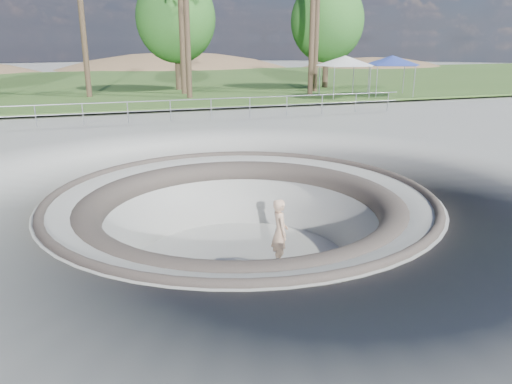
# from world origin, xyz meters

# --- Properties ---
(ground) EXTENTS (180.00, 180.00, 0.00)m
(ground) POSITION_xyz_m (0.00, 0.00, 0.00)
(ground) COLOR gray
(ground) RESTS_ON ground
(skate_bowl) EXTENTS (14.00, 14.00, 4.10)m
(skate_bowl) POSITION_xyz_m (0.00, 0.00, -1.83)
(skate_bowl) COLOR gray
(skate_bowl) RESTS_ON ground
(grass_strip) EXTENTS (180.00, 36.00, 0.12)m
(grass_strip) POSITION_xyz_m (0.00, 34.00, 0.22)
(grass_strip) COLOR #3C6026
(grass_strip) RESTS_ON ground
(distant_hills) EXTENTS (103.20, 45.00, 28.60)m
(distant_hills) POSITION_xyz_m (3.78, 57.17, -7.02)
(distant_hills) COLOR #7F6143
(distant_hills) RESTS_ON ground
(safety_railing) EXTENTS (25.00, 0.06, 1.03)m
(safety_railing) POSITION_xyz_m (0.00, 12.00, 0.69)
(safety_railing) COLOR gray
(safety_railing) RESTS_ON ground
(skateboard) EXTENTS (0.84, 0.55, 0.08)m
(skateboard) POSITION_xyz_m (0.86, -0.66, -1.83)
(skateboard) COLOR #9B613E
(skateboard) RESTS_ON ground
(skater) EXTENTS (0.50, 0.70, 1.83)m
(skater) POSITION_xyz_m (0.86, -0.66, -0.90)
(skater) COLOR beige
(skater) RESTS_ON skateboard
(canopy_white) EXTENTS (5.26, 5.26, 2.66)m
(canopy_white) POSITION_xyz_m (12.40, 18.00, 2.61)
(canopy_white) COLOR gray
(canopy_white) RESTS_ON ground
(canopy_blue) EXTENTS (4.97, 4.97, 2.64)m
(canopy_blue) POSITION_xyz_m (15.94, 18.00, 2.59)
(canopy_blue) COLOR gray
(canopy_blue) RESTS_ON ground
(bushy_tree_mid) EXTENTS (5.83, 5.30, 8.42)m
(bushy_tree_mid) POSITION_xyz_m (2.85, 26.41, 5.39)
(bushy_tree_mid) COLOR brown
(bushy_tree_mid) RESTS_ON ground
(bushy_tree_right) EXTENTS (5.69, 5.17, 8.21)m
(bushy_tree_right) POSITION_xyz_m (14.19, 24.56, 5.26)
(bushy_tree_right) COLOR brown
(bushy_tree_right) RESTS_ON ground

